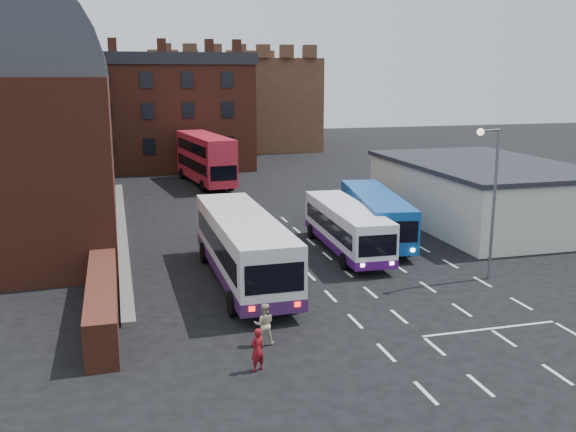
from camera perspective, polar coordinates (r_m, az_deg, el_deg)
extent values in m
plane|color=black|center=(28.10, 5.40, -8.71)|extent=(180.00, 180.00, 0.00)
cube|color=#602B1E|center=(46.17, -22.82, 5.18)|extent=(12.00, 28.00, 10.00)
cylinder|color=#1E2328|center=(45.88, -23.36, 11.37)|extent=(12.00, 26.00, 12.00)
cube|color=#602B1E|center=(28.07, -16.17, -7.25)|extent=(1.20, 10.00, 1.80)
cube|color=beige|center=(46.25, 16.89, 1.87)|extent=(10.00, 16.00, 4.00)
cube|color=#282B30|center=(45.92, 17.06, 4.44)|extent=(10.40, 16.40, 0.30)
cube|color=brown|center=(70.70, -12.56, 8.52)|extent=(22.00, 10.00, 11.00)
cube|color=brown|center=(91.85, -5.61, 9.95)|extent=(22.00, 22.00, 12.00)
cube|color=silver|center=(31.64, -4.01, -2.49)|extent=(2.92, 12.36, 2.80)
cube|color=black|center=(31.60, -4.02, -2.20)|extent=(2.97, 11.16, 1.01)
cylinder|color=black|center=(35.52, -7.49, -3.23)|extent=(0.33, 1.12, 1.12)
cylinder|color=black|center=(27.72, -4.96, -7.77)|extent=(0.33, 1.12, 1.12)
cylinder|color=black|center=(36.00, -3.07, -2.92)|extent=(0.33, 1.12, 1.12)
cylinder|color=black|center=(28.33, 0.66, -7.26)|extent=(0.33, 1.12, 1.12)
cube|color=white|center=(37.05, 5.22, -0.84)|extent=(2.69, 10.16, 2.29)
cube|color=black|center=(37.01, 5.22, -0.64)|extent=(2.70, 8.96, 0.82)
cylinder|color=black|center=(34.80, 8.61, -3.77)|extent=(0.29, 0.93, 0.92)
cylinder|color=black|center=(40.96, 5.17, -1.18)|extent=(0.29, 0.93, 0.92)
cylinder|color=black|center=(34.05, 5.01, -4.04)|extent=(0.29, 0.93, 0.92)
cylinder|color=black|center=(40.32, 2.07, -1.36)|extent=(0.29, 0.93, 0.92)
cube|color=#0E4796|center=(39.96, 7.79, 0.24)|extent=(4.21, 10.98, 2.44)
cube|color=black|center=(39.93, 7.79, 0.44)|extent=(4.07, 9.81, 0.88)
cylinder|color=black|center=(37.35, 10.74, -2.67)|extent=(0.43, 1.01, 0.98)
cylinder|color=black|center=(44.11, 8.17, -0.22)|extent=(0.43, 1.01, 0.98)
cylinder|color=black|center=(36.75, 7.08, -2.79)|extent=(0.43, 1.01, 0.98)
cylinder|color=black|center=(43.61, 5.05, -0.29)|extent=(0.43, 1.01, 0.98)
cube|color=red|center=(59.94, -7.37, 5.21)|extent=(4.08, 11.78, 4.09)
cube|color=black|center=(60.02, -7.35, 4.67)|extent=(3.99, 10.60, 0.94)
cylinder|color=black|center=(57.12, -5.07, 2.83)|extent=(0.43, 1.08, 1.05)
cylinder|color=black|center=(64.48, -7.16, 3.90)|extent=(0.43, 1.08, 1.05)
cylinder|color=black|center=(56.41, -7.61, 2.64)|extent=(0.43, 1.08, 1.05)
cylinder|color=black|center=(63.85, -9.43, 3.74)|extent=(0.43, 1.08, 1.05)
cylinder|color=slate|center=(33.27, 17.82, 0.85)|extent=(0.15, 0.15, 7.52)
cylinder|color=slate|center=(32.24, 17.52, 7.28)|extent=(1.28, 0.49, 0.09)
sphere|color=#FFF2CC|center=(31.75, 16.74, 7.16)|extent=(0.34, 0.34, 0.34)
imported|color=maroon|center=(22.80, -2.75, -11.78)|extent=(0.68, 0.59, 1.57)
imported|color=tan|center=(24.87, -2.14, -9.56)|extent=(0.89, 0.75, 1.63)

